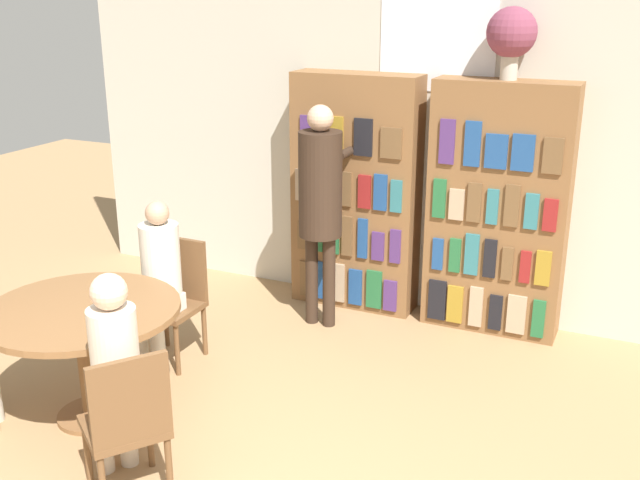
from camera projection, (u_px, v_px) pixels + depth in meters
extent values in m
cube|color=beige|center=(434.00, 130.00, 5.87)|extent=(6.40, 0.06, 3.00)
cube|color=white|center=(438.00, 17.00, 5.57)|extent=(0.90, 0.01, 1.10)
cube|color=brown|center=(356.00, 193.00, 6.10)|extent=(1.04, 0.32, 1.93)
cube|color=brown|center=(305.00, 278.00, 6.35)|extent=(0.09, 0.02, 0.31)
cube|color=navy|center=(322.00, 280.00, 6.29)|extent=(0.11, 0.02, 0.33)
cube|color=tan|center=(338.00, 283.00, 6.22)|extent=(0.11, 0.02, 0.33)
cube|color=navy|center=(355.00, 287.00, 6.17)|extent=(0.11, 0.02, 0.31)
cube|color=#236638|center=(374.00, 289.00, 6.10)|extent=(0.13, 0.02, 0.32)
cube|color=#4C2D6B|center=(390.00, 296.00, 6.06)|extent=(0.11, 0.02, 0.26)
cube|color=brown|center=(303.00, 235.00, 6.23)|extent=(0.09, 0.02, 0.24)
cube|color=#236638|center=(317.00, 234.00, 6.17)|extent=(0.10, 0.02, 0.29)
cube|color=#236638|center=(332.00, 235.00, 6.12)|extent=(0.12, 0.02, 0.32)
cube|color=brown|center=(347.00, 236.00, 6.06)|extent=(0.09, 0.02, 0.33)
cube|color=navy|center=(363.00, 238.00, 6.01)|extent=(0.08, 0.02, 0.33)
cube|color=#4C2D6B|center=(378.00, 246.00, 5.97)|extent=(0.10, 0.02, 0.23)
cube|color=#4C2D6B|center=(395.00, 246.00, 5.91)|extent=(0.09, 0.02, 0.28)
cube|color=tan|center=(302.00, 185.00, 6.10)|extent=(0.11, 0.02, 0.26)
cube|color=tan|center=(317.00, 186.00, 6.04)|extent=(0.10, 0.02, 0.27)
cube|color=#4C2D6B|center=(331.00, 189.00, 5.99)|extent=(0.10, 0.02, 0.26)
cube|color=brown|center=(347.00, 189.00, 5.94)|extent=(0.07, 0.02, 0.28)
cube|color=maroon|center=(364.00, 192.00, 5.88)|extent=(0.10, 0.02, 0.27)
cube|color=navy|center=(380.00, 192.00, 5.82)|extent=(0.11, 0.02, 0.29)
cube|color=#2D707A|center=(396.00, 196.00, 5.78)|extent=(0.09, 0.02, 0.25)
cube|color=#4C2D6B|center=(309.00, 133.00, 5.93)|extent=(0.14, 0.02, 0.28)
cube|color=olive|center=(335.00, 135.00, 5.84)|extent=(0.13, 0.02, 0.29)
cube|color=black|center=(363.00, 137.00, 5.75)|extent=(0.15, 0.02, 0.29)
cube|color=brown|center=(391.00, 143.00, 5.67)|extent=(0.17, 0.02, 0.24)
cube|color=brown|center=(498.00, 210.00, 5.65)|extent=(1.04, 0.32, 1.93)
cube|color=black|center=(437.00, 300.00, 5.89)|extent=(0.14, 0.02, 0.33)
cube|color=olive|center=(455.00, 304.00, 5.84)|extent=(0.12, 0.02, 0.30)
cube|color=tan|center=(476.00, 307.00, 5.77)|extent=(0.10, 0.02, 0.32)
cube|color=black|center=(495.00, 312.00, 5.72)|extent=(0.10, 0.02, 0.28)
cube|color=tan|center=(516.00, 315.00, 5.65)|extent=(0.14, 0.02, 0.31)
cube|color=#236638|center=(538.00, 319.00, 5.59)|extent=(0.09, 0.02, 0.30)
cube|color=navy|center=(438.00, 254.00, 5.77)|extent=(0.08, 0.02, 0.25)
cube|color=#236638|center=(455.00, 255.00, 5.72)|extent=(0.09, 0.02, 0.27)
cube|color=#2D707A|center=(472.00, 254.00, 5.66)|extent=(0.10, 0.02, 0.32)
cube|color=black|center=(490.00, 259.00, 5.61)|extent=(0.09, 0.02, 0.30)
cube|color=brown|center=(507.00, 264.00, 5.56)|extent=(0.08, 0.02, 0.26)
cube|color=maroon|center=(525.00, 267.00, 5.51)|extent=(0.08, 0.02, 0.25)
cube|color=olive|center=(543.00, 268.00, 5.46)|extent=(0.11, 0.02, 0.27)
cube|color=#236638|center=(439.00, 198.00, 5.64)|extent=(0.10, 0.02, 0.30)
cube|color=tan|center=(457.00, 204.00, 5.59)|extent=(0.11, 0.02, 0.24)
cube|color=brown|center=(474.00, 203.00, 5.53)|extent=(0.10, 0.02, 0.30)
cube|color=#2D707A|center=(492.00, 207.00, 5.48)|extent=(0.08, 0.02, 0.26)
cube|color=brown|center=(512.00, 206.00, 5.42)|extent=(0.11, 0.02, 0.31)
cube|color=#2D707A|center=(532.00, 211.00, 5.37)|extent=(0.10, 0.02, 0.26)
cube|color=maroon|center=(550.00, 215.00, 5.33)|extent=(0.10, 0.02, 0.24)
cube|color=#4C2D6B|center=(447.00, 142.00, 5.48)|extent=(0.11, 0.02, 0.33)
cube|color=navy|center=(473.00, 144.00, 5.41)|extent=(0.12, 0.02, 0.33)
cube|color=navy|center=(496.00, 151.00, 5.35)|extent=(0.16, 0.02, 0.25)
cube|color=navy|center=(523.00, 153.00, 5.28)|extent=(0.16, 0.02, 0.26)
cube|color=brown|center=(553.00, 156.00, 5.20)|extent=(0.14, 0.02, 0.26)
cylinder|color=#B7AD9E|center=(509.00, 67.00, 5.31)|extent=(0.12, 0.12, 0.19)
sphere|color=brown|center=(512.00, 32.00, 5.23)|extent=(0.35, 0.35, 0.35)
cylinder|color=brown|center=(94.00, 414.00, 4.69)|extent=(0.44, 0.44, 0.03)
cylinder|color=brown|center=(88.00, 364.00, 4.58)|extent=(0.12, 0.12, 0.68)
cylinder|color=brown|center=(82.00, 310.00, 4.47)|extent=(1.17, 1.17, 0.04)
cube|color=brown|center=(169.00, 308.00, 5.30)|extent=(0.40, 0.40, 0.04)
cube|color=brown|center=(182.00, 268.00, 5.37)|extent=(0.40, 0.04, 0.45)
cylinder|color=brown|center=(177.00, 350.00, 5.15)|extent=(0.04, 0.04, 0.38)
cylinder|color=brown|center=(137.00, 340.00, 5.29)|extent=(0.04, 0.04, 0.38)
cylinder|color=brown|center=(204.00, 330.00, 5.44)|extent=(0.04, 0.04, 0.38)
cylinder|color=brown|center=(166.00, 322.00, 5.58)|extent=(0.04, 0.04, 0.38)
cube|color=brown|center=(124.00, 426.00, 3.87)|extent=(0.56, 0.56, 0.04)
cube|color=brown|center=(130.00, 401.00, 3.64)|extent=(0.27, 0.34, 0.45)
cylinder|color=brown|center=(88.00, 454.00, 4.00)|extent=(0.04, 0.04, 0.38)
cylinder|color=brown|center=(150.00, 436.00, 4.16)|extent=(0.04, 0.04, 0.38)
cylinder|color=brown|center=(169.00, 469.00, 3.88)|extent=(0.04, 0.04, 0.38)
cube|color=beige|center=(157.00, 305.00, 5.15)|extent=(0.27, 0.32, 0.12)
cylinder|color=beige|center=(161.00, 259.00, 5.12)|extent=(0.27, 0.27, 0.50)
sphere|color=tan|center=(157.00, 213.00, 5.01)|extent=(0.16, 0.16, 0.16)
cylinder|color=beige|center=(158.00, 349.00, 5.11)|extent=(0.10, 0.10, 0.42)
cylinder|color=beige|center=(141.00, 345.00, 5.17)|extent=(0.10, 0.10, 0.42)
cube|color=beige|center=(116.00, 400.00, 3.96)|extent=(0.40, 0.39, 0.12)
cylinder|color=beige|center=(115.00, 354.00, 3.80)|extent=(0.25, 0.25, 0.50)
sphere|color=#DBB293|center=(109.00, 292.00, 3.69)|extent=(0.19, 0.19, 0.19)
cylinder|color=beige|center=(103.00, 438.00, 4.11)|extent=(0.10, 0.10, 0.42)
cylinder|color=beige|center=(127.00, 431.00, 4.17)|extent=(0.10, 0.10, 0.42)
cylinder|color=#332319|center=(312.00, 279.00, 5.92)|extent=(0.10, 0.10, 0.74)
cylinder|color=#332319|center=(329.00, 282.00, 5.86)|extent=(0.10, 0.10, 0.74)
cylinder|color=#332319|center=(320.00, 185.00, 5.64)|extent=(0.33, 0.33, 0.81)
sphere|color=tan|center=(320.00, 118.00, 5.48)|extent=(0.20, 0.20, 0.20)
cylinder|color=#332319|center=(347.00, 152.00, 5.78)|extent=(0.07, 0.30, 0.07)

